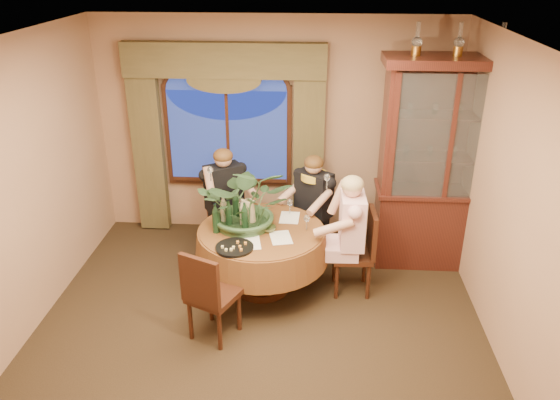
# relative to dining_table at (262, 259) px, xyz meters

# --- Properties ---
(floor) EXTENTS (5.00, 5.00, 0.00)m
(floor) POSITION_rel_dining_table_xyz_m (0.04, -1.00, -0.38)
(floor) COLOR black
(floor) RESTS_ON ground
(wall_back) EXTENTS (4.50, 0.00, 4.50)m
(wall_back) POSITION_rel_dining_table_xyz_m (0.04, 1.50, 1.02)
(wall_back) COLOR #9F7458
(wall_back) RESTS_ON ground
(wall_right) EXTENTS (0.00, 5.00, 5.00)m
(wall_right) POSITION_rel_dining_table_xyz_m (2.29, -1.00, 1.02)
(wall_right) COLOR #9F7458
(wall_right) RESTS_ON ground
(ceiling) EXTENTS (5.00, 5.00, 0.00)m
(ceiling) POSITION_rel_dining_table_xyz_m (0.04, -1.00, 2.42)
(ceiling) COLOR white
(ceiling) RESTS_ON wall_back
(window) EXTENTS (1.62, 0.10, 1.32)m
(window) POSITION_rel_dining_table_xyz_m (-0.56, 1.43, 0.92)
(window) COLOR navy
(window) RESTS_ON wall_back
(arched_transom) EXTENTS (1.60, 0.06, 0.44)m
(arched_transom) POSITION_rel_dining_table_xyz_m (-0.56, 1.43, 1.71)
(arched_transom) COLOR navy
(arched_transom) RESTS_ON wall_back
(drapery_left) EXTENTS (0.38, 0.14, 2.32)m
(drapery_left) POSITION_rel_dining_table_xyz_m (-1.59, 1.38, 0.80)
(drapery_left) COLOR #484024
(drapery_left) RESTS_ON floor
(drapery_right) EXTENTS (0.38, 0.14, 2.32)m
(drapery_right) POSITION_rel_dining_table_xyz_m (0.47, 1.38, 0.80)
(drapery_right) COLOR #484024
(drapery_right) RESTS_ON floor
(swag_valance) EXTENTS (2.45, 0.16, 0.42)m
(swag_valance) POSITION_rel_dining_table_xyz_m (-0.56, 1.35, 1.90)
(swag_valance) COLOR #484024
(swag_valance) RESTS_ON wall_back
(dining_table) EXTENTS (1.50, 1.50, 0.75)m
(dining_table) POSITION_rel_dining_table_xyz_m (0.00, 0.00, 0.00)
(dining_table) COLOR maroon
(dining_table) RESTS_ON floor
(china_cabinet) EXTENTS (1.52, 0.60, 2.46)m
(china_cabinet) POSITION_rel_dining_table_xyz_m (2.00, 0.75, 0.86)
(china_cabinet) COLOR #361712
(china_cabinet) RESTS_ON floor
(oil_lamp_left) EXTENTS (0.11, 0.11, 0.34)m
(oil_lamp_left) POSITION_rel_dining_table_xyz_m (1.57, 0.75, 2.26)
(oil_lamp_left) COLOR #A5722D
(oil_lamp_left) RESTS_ON china_cabinet
(oil_lamp_center) EXTENTS (0.11, 0.11, 0.34)m
(oil_lamp_center) POSITION_rel_dining_table_xyz_m (2.00, 0.75, 2.26)
(oil_lamp_center) COLOR #A5722D
(oil_lamp_center) RESTS_ON china_cabinet
(oil_lamp_right) EXTENTS (0.11, 0.11, 0.34)m
(oil_lamp_right) POSITION_rel_dining_table_xyz_m (2.43, 0.75, 2.26)
(oil_lamp_right) COLOR #A5722D
(oil_lamp_right) RESTS_ON china_cabinet
(chair_right) EXTENTS (0.44, 0.44, 0.96)m
(chair_right) POSITION_rel_dining_table_xyz_m (0.98, 0.04, 0.10)
(chair_right) COLOR black
(chair_right) RESTS_ON floor
(chair_back_right) EXTENTS (0.57, 0.57, 0.96)m
(chair_back_right) POSITION_rel_dining_table_xyz_m (0.47, 0.85, 0.10)
(chair_back_right) COLOR black
(chair_back_right) RESTS_ON floor
(chair_back) EXTENTS (0.57, 0.57, 0.96)m
(chair_back) POSITION_rel_dining_table_xyz_m (-0.49, 0.84, 0.10)
(chair_back) COLOR black
(chair_back) RESTS_ON floor
(chair_front_left) EXTENTS (0.56, 0.56, 0.96)m
(chair_front_left) POSITION_rel_dining_table_xyz_m (-0.38, -0.83, 0.10)
(chair_front_left) COLOR black
(chair_front_left) RESTS_ON floor
(person_pink) EXTENTS (0.47, 0.51, 1.38)m
(person_pink) POSITION_rel_dining_table_xyz_m (0.96, 0.02, 0.32)
(person_pink) COLOR #F2BDC5
(person_pink) RESTS_ON floor
(person_back) EXTENTS (0.66, 0.64, 1.37)m
(person_back) POSITION_rel_dining_table_xyz_m (-0.53, 0.83, 0.31)
(person_back) COLOR black
(person_back) RESTS_ON floor
(person_scarf) EXTENTS (0.64, 0.64, 1.33)m
(person_scarf) POSITION_rel_dining_table_xyz_m (0.55, 0.75, 0.29)
(person_scarf) COLOR black
(person_scarf) RESTS_ON floor
(stoneware_vase) EXTENTS (0.15, 0.15, 0.28)m
(stoneware_vase) POSITION_rel_dining_table_xyz_m (-0.14, 0.12, 0.51)
(stoneware_vase) COLOR tan
(stoneware_vase) RESTS_ON dining_table
(centerpiece_plant) EXTENTS (0.99, 1.10, 0.86)m
(centerpiece_plant) POSITION_rel_dining_table_xyz_m (-0.15, 0.09, 1.00)
(centerpiece_plant) COLOR #31522F
(centerpiece_plant) RESTS_ON dining_table
(olive_bowl) EXTENTS (0.16, 0.16, 0.05)m
(olive_bowl) POSITION_rel_dining_table_xyz_m (0.08, -0.03, 0.40)
(olive_bowl) COLOR #4E572D
(olive_bowl) RESTS_ON dining_table
(cheese_platter) EXTENTS (0.38, 0.38, 0.02)m
(cheese_platter) POSITION_rel_dining_table_xyz_m (-0.23, -0.43, 0.39)
(cheese_platter) COLOR black
(cheese_platter) RESTS_ON dining_table
(wine_bottle_0) EXTENTS (0.07, 0.07, 0.33)m
(wine_bottle_0) POSITION_rel_dining_table_xyz_m (-0.42, 0.10, 0.54)
(wine_bottle_0) COLOR tan
(wine_bottle_0) RESTS_ON dining_table
(wine_bottle_1) EXTENTS (0.07, 0.07, 0.33)m
(wine_bottle_1) POSITION_rel_dining_table_xyz_m (-0.47, -0.10, 0.54)
(wine_bottle_1) COLOR black
(wine_bottle_1) RESTS_ON dining_table
(wine_bottle_2) EXTENTS (0.07, 0.07, 0.33)m
(wine_bottle_2) POSITION_rel_dining_table_xyz_m (-0.30, 0.23, 0.54)
(wine_bottle_2) COLOR black
(wine_bottle_2) RESTS_ON dining_table
(wine_bottle_3) EXTENTS (0.07, 0.07, 0.33)m
(wine_bottle_3) POSITION_rel_dining_table_xyz_m (-0.17, -0.06, 0.54)
(wine_bottle_3) COLOR black
(wine_bottle_3) RESTS_ON dining_table
(wine_bottle_4) EXTENTS (0.07, 0.07, 0.33)m
(wine_bottle_4) POSITION_rel_dining_table_xyz_m (-0.20, 0.02, 0.54)
(wine_bottle_4) COLOR tan
(wine_bottle_4) RESTS_ON dining_table
(wine_bottle_5) EXTENTS (0.07, 0.07, 0.33)m
(wine_bottle_5) POSITION_rel_dining_table_xyz_m (-0.35, 0.00, 0.54)
(wine_bottle_5) COLOR black
(wine_bottle_5) RESTS_ON dining_table
(tasting_paper_0) EXTENTS (0.27, 0.34, 0.00)m
(tasting_paper_0) POSITION_rel_dining_table_xyz_m (0.22, -0.18, 0.38)
(tasting_paper_0) COLOR white
(tasting_paper_0) RESTS_ON dining_table
(tasting_paper_1) EXTENTS (0.22, 0.31, 0.00)m
(tasting_paper_1) POSITION_rel_dining_table_xyz_m (0.29, 0.29, 0.38)
(tasting_paper_1) COLOR white
(tasting_paper_1) RESTS_ON dining_table
(tasting_paper_2) EXTENTS (0.26, 0.33, 0.00)m
(tasting_paper_2) POSITION_rel_dining_table_xyz_m (-0.09, -0.31, 0.38)
(tasting_paper_2) COLOR white
(tasting_paper_2) RESTS_ON dining_table
(wine_glass_person_pink) EXTENTS (0.07, 0.07, 0.18)m
(wine_glass_person_pink) POSITION_rel_dining_table_xyz_m (0.48, 0.01, 0.46)
(wine_glass_person_pink) COLOR silver
(wine_glass_person_pink) RESTS_ON dining_table
(wine_glass_person_back) EXTENTS (0.07, 0.07, 0.18)m
(wine_glass_person_back) POSITION_rel_dining_table_xyz_m (-0.26, 0.41, 0.46)
(wine_glass_person_back) COLOR silver
(wine_glass_person_back) RESTS_ON dining_table
(wine_glass_person_scarf) EXTENTS (0.07, 0.07, 0.18)m
(wine_glass_person_scarf) POSITION_rel_dining_table_xyz_m (0.29, 0.39, 0.46)
(wine_glass_person_scarf) COLOR silver
(wine_glass_person_scarf) RESTS_ON dining_table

